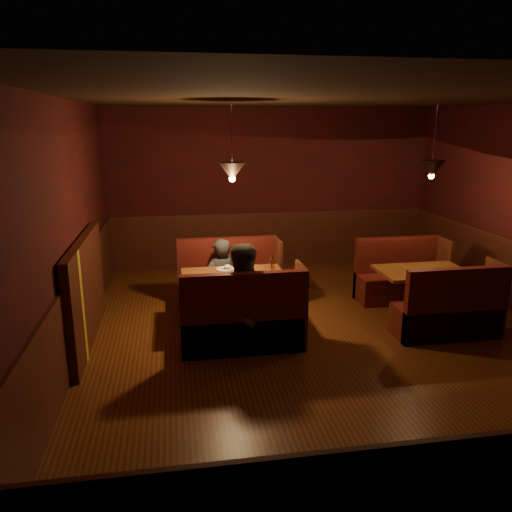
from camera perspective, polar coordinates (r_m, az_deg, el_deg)
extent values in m
cube|color=#4D240F|center=(6.46, 7.92, -9.26)|extent=(6.00, 7.00, 0.01)
cube|color=black|center=(5.90, 8.97, 17.47)|extent=(6.00, 7.00, 0.01)
cube|color=black|center=(9.36, 1.84, 7.74)|extent=(6.00, 0.01, 2.90)
cube|color=black|center=(5.85, -20.93, 2.32)|extent=(0.01, 7.00, 2.90)
cube|color=#381911|center=(9.51, 1.82, 2.04)|extent=(6.00, 0.04, 1.00)
cube|color=#381911|center=(3.52, 26.88, -24.16)|extent=(6.00, 0.04, 1.00)
cube|color=#381911|center=(6.10, -19.86, -6.39)|extent=(0.04, 7.00, 1.00)
cube|color=#381911|center=(6.41, -18.85, -3.84)|extent=(0.10, 2.20, 1.30)
cube|color=gold|center=(5.89, -19.17, -5.53)|extent=(0.01, 0.12, 1.30)
cylinder|color=#333333|center=(6.24, -2.79, 13.30)|extent=(0.01, 0.01, 0.80)
cone|color=black|center=(6.26, -2.75, 9.65)|extent=(0.34, 0.34, 0.22)
sphere|color=#FFBF72|center=(6.27, -2.74, 8.83)|extent=(0.08, 0.08, 0.08)
cylinder|color=#333333|center=(6.94, 19.76, 12.64)|extent=(0.01, 0.01, 0.80)
cone|color=black|center=(6.97, 19.47, 9.36)|extent=(0.34, 0.34, 0.22)
sphere|color=#FFBF72|center=(6.97, 19.40, 8.63)|extent=(0.08, 0.08, 0.08)
cube|color=brown|center=(6.53, -2.60, -2.29)|extent=(1.34, 0.81, 0.05)
cylinder|color=#381911|center=(6.65, -2.56, -5.24)|extent=(0.13, 0.13, 0.67)
cylinder|color=#381911|center=(6.76, -2.53, -7.75)|extent=(0.54, 0.54, 0.04)
cylinder|color=silver|center=(6.44, -1.86, -2.24)|extent=(0.27, 0.27, 0.02)
cube|color=black|center=(6.41, -1.87, -2.09)|extent=(0.09, 0.08, 0.03)
ellipsoid|color=silver|center=(6.39, -2.79, -2.05)|extent=(0.07, 0.07, 0.05)
cube|color=tan|center=(6.38, -1.78, -2.17)|extent=(0.08, 0.06, 0.03)
cylinder|color=silver|center=(6.35, -2.57, -2.39)|extent=(0.10, 0.08, 0.01)
cylinder|color=silver|center=(6.73, -3.54, -1.50)|extent=(0.25, 0.25, 0.01)
ellipsoid|color=beige|center=(6.72, -3.28, -1.22)|extent=(0.10, 0.10, 0.05)
cube|color=silver|center=(6.67, -3.27, -1.58)|extent=(0.17, 0.12, 0.00)
cylinder|color=white|center=(6.54, -0.42, -1.68)|extent=(0.05, 0.05, 0.08)
cylinder|color=white|center=(6.77, 1.67, -0.82)|extent=(0.07, 0.07, 0.14)
cylinder|color=white|center=(6.38, 1.34, -1.80)|extent=(0.07, 0.07, 0.14)
cylinder|color=#47230F|center=(6.63, 1.95, -1.12)|extent=(0.06, 0.06, 0.15)
cylinder|color=#47230F|center=(6.60, 1.96, -0.20)|extent=(0.02, 0.02, 0.07)
ellipsoid|color=white|center=(6.41, 0.76, -2.20)|extent=(0.10, 0.09, 0.04)
cube|color=black|center=(7.34, -3.22, -4.26)|extent=(1.43, 0.53, 0.43)
cube|color=black|center=(7.44, -3.42, -1.66)|extent=(1.43, 0.11, 1.00)
cube|color=#381911|center=(7.36, 2.46, -1.85)|extent=(0.04, 0.53, 1.00)
cube|color=black|center=(6.05, -1.74, -8.55)|extent=(1.43, 0.53, 0.43)
cube|color=black|center=(5.76, -1.48, -6.74)|extent=(1.43, 0.11, 1.00)
cube|color=#381911|center=(6.08, 5.16, -5.58)|extent=(0.04, 0.53, 1.00)
cube|color=brown|center=(7.22, 18.51, -1.70)|extent=(1.20, 0.77, 0.05)
cylinder|color=#381911|center=(7.32, 18.29, -4.24)|extent=(0.13, 0.13, 0.63)
cylinder|color=#381911|center=(7.42, 18.10, -6.42)|extent=(0.51, 0.51, 0.04)
cube|color=black|center=(7.91, 16.05, -3.50)|extent=(1.29, 0.50, 0.41)
cube|color=black|center=(7.99, 15.60, -1.22)|extent=(1.29, 0.11, 0.95)
cube|color=#381911|center=(8.13, 20.43, -1.35)|extent=(0.04, 0.50, 0.95)
cube|color=black|center=(6.82, 20.74, -6.88)|extent=(1.29, 0.50, 0.41)
cube|color=black|center=(6.58, 21.80, -5.28)|extent=(1.29, 0.11, 0.95)
cube|color=#381911|center=(7.08, 25.62, -4.27)|extent=(0.04, 0.50, 0.95)
imported|color=#2B2C30|center=(7.16, -4.08, -0.72)|extent=(0.59, 0.49, 1.40)
imported|color=#3F392D|center=(5.86, -1.05, -3.05)|extent=(0.98, 0.89, 1.64)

